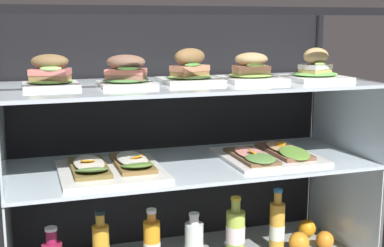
{
  "coord_description": "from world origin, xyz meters",
  "views": [
    {
      "loc": [
        -0.57,
        -1.75,
        0.92
      ],
      "look_at": [
        0.0,
        0.0,
        0.56
      ],
      "focal_mm": 49.6,
      "sensor_mm": 36.0,
      "label": 1
    }
  ],
  "objects_px": {
    "orange_fruit_beside_bottles": "(299,242)",
    "orange_fruit_near_left_post": "(325,240)",
    "orange_fruit_rolled_forward": "(307,228)",
    "juice_bottle_front_middle": "(193,245)",
    "plated_roll_sandwich_near_left_corner": "(251,71)",
    "juice_bottle_tucked_behind": "(152,247)",
    "plated_roll_sandwich_far_left": "(126,73)",
    "juice_bottle_front_second": "(277,227)",
    "plated_roll_sandwich_mid_right": "(189,70)",
    "plated_roll_sandwich_near_right_corner": "(50,74)",
    "plated_roll_sandwich_far_right": "(315,70)",
    "open_sandwich_tray_far_left": "(111,167)",
    "open_sandwich_tray_left_of_center": "(270,154)",
    "juice_bottle_front_right_end": "(235,233)"
  },
  "relations": [
    {
      "from": "orange_fruit_beside_bottles",
      "to": "orange_fruit_near_left_post",
      "type": "xyz_separation_m",
      "value": [
        0.11,
        -0.0,
        -0.0
      ]
    },
    {
      "from": "orange_fruit_rolled_forward",
      "to": "orange_fruit_beside_bottles",
      "type": "bearing_deg",
      "value": -131.03
    },
    {
      "from": "juice_bottle_front_middle",
      "to": "orange_fruit_beside_bottles",
      "type": "xyz_separation_m",
      "value": [
        0.43,
        -0.0,
        -0.04
      ]
    },
    {
      "from": "plated_roll_sandwich_near_left_corner",
      "to": "juice_bottle_tucked_behind",
      "type": "height_order",
      "value": "plated_roll_sandwich_near_left_corner"
    },
    {
      "from": "plated_roll_sandwich_far_left",
      "to": "juice_bottle_front_second",
      "type": "distance_m",
      "value": 0.85
    },
    {
      "from": "plated_roll_sandwich_mid_right",
      "to": "juice_bottle_tucked_behind",
      "type": "distance_m",
      "value": 0.64
    },
    {
      "from": "plated_roll_sandwich_near_right_corner",
      "to": "plated_roll_sandwich_near_left_corner",
      "type": "height_order",
      "value": "plated_roll_sandwich_near_right_corner"
    },
    {
      "from": "plated_roll_sandwich_far_right",
      "to": "open_sandwich_tray_far_left",
      "type": "distance_m",
      "value": 0.81
    },
    {
      "from": "juice_bottle_tucked_behind",
      "to": "plated_roll_sandwich_mid_right",
      "type": "bearing_deg",
      "value": 15.03
    },
    {
      "from": "open_sandwich_tray_left_of_center",
      "to": "orange_fruit_rolled_forward",
      "type": "relative_size",
      "value": 4.85
    },
    {
      "from": "plated_roll_sandwich_near_right_corner",
      "to": "orange_fruit_beside_bottles",
      "type": "relative_size",
      "value": 2.23
    },
    {
      "from": "plated_roll_sandwich_mid_right",
      "to": "juice_bottle_tucked_behind",
      "type": "xyz_separation_m",
      "value": [
        -0.15,
        -0.04,
        -0.62
      ]
    },
    {
      "from": "open_sandwich_tray_left_of_center",
      "to": "juice_bottle_front_middle",
      "type": "distance_m",
      "value": 0.43
    },
    {
      "from": "orange_fruit_beside_bottles",
      "to": "orange_fruit_near_left_post",
      "type": "bearing_deg",
      "value": -2.19
    },
    {
      "from": "plated_roll_sandwich_far_left",
      "to": "juice_bottle_front_middle",
      "type": "bearing_deg",
      "value": -2.64
    },
    {
      "from": "orange_fruit_beside_bottles",
      "to": "juice_bottle_front_second",
      "type": "bearing_deg",
      "value": 160.37
    },
    {
      "from": "plated_roll_sandwich_near_left_corner",
      "to": "open_sandwich_tray_far_left",
      "type": "distance_m",
      "value": 0.6
    },
    {
      "from": "plated_roll_sandwich_near_right_corner",
      "to": "juice_bottle_front_right_end",
      "type": "xyz_separation_m",
      "value": [
        0.64,
        -0.03,
        -0.62
      ]
    },
    {
      "from": "plated_roll_sandwich_near_left_corner",
      "to": "juice_bottle_front_middle",
      "type": "xyz_separation_m",
      "value": [
        -0.22,
        -0.02,
        -0.63
      ]
    },
    {
      "from": "juice_bottle_front_middle",
      "to": "juice_bottle_front_right_end",
      "type": "distance_m",
      "value": 0.17
    },
    {
      "from": "plated_roll_sandwich_mid_right",
      "to": "juice_bottle_front_second",
      "type": "relative_size",
      "value": 0.78
    },
    {
      "from": "plated_roll_sandwich_mid_right",
      "to": "open_sandwich_tray_left_of_center",
      "type": "distance_m",
      "value": 0.43
    },
    {
      "from": "plated_roll_sandwich_mid_right",
      "to": "open_sandwich_tray_far_left",
      "type": "distance_m",
      "value": 0.43
    },
    {
      "from": "plated_roll_sandwich_far_left",
      "to": "orange_fruit_rolled_forward",
      "type": "relative_size",
      "value": 2.46
    },
    {
      "from": "plated_roll_sandwich_far_right",
      "to": "orange_fruit_beside_bottles",
      "type": "relative_size",
      "value": 2.6
    },
    {
      "from": "plated_roll_sandwich_far_left",
      "to": "plated_roll_sandwich_mid_right",
      "type": "bearing_deg",
      "value": 9.44
    },
    {
      "from": "plated_roll_sandwich_far_left",
      "to": "plated_roll_sandwich_near_left_corner",
      "type": "height_order",
      "value": "plated_roll_sandwich_far_left"
    },
    {
      "from": "plated_roll_sandwich_far_left",
      "to": "juice_bottle_tucked_behind",
      "type": "height_order",
      "value": "plated_roll_sandwich_far_left"
    },
    {
      "from": "plated_roll_sandwich_mid_right",
      "to": "juice_bottle_front_right_end",
      "type": "relative_size",
      "value": 0.82
    },
    {
      "from": "plated_roll_sandwich_far_left",
      "to": "orange_fruit_beside_bottles",
      "type": "relative_size",
      "value": 2.26
    },
    {
      "from": "juice_bottle_front_right_end",
      "to": "juice_bottle_tucked_behind",
      "type": "bearing_deg",
      "value": -178.55
    },
    {
      "from": "open_sandwich_tray_far_left",
      "to": "juice_bottle_front_second",
      "type": "xyz_separation_m",
      "value": [
        0.64,
        0.04,
        -0.31
      ]
    },
    {
      "from": "plated_roll_sandwich_far_left",
      "to": "juice_bottle_front_second",
      "type": "xyz_separation_m",
      "value": [
        0.58,
        0.02,
        -0.62
      ]
    },
    {
      "from": "plated_roll_sandwich_near_right_corner",
      "to": "plated_roll_sandwich_far_right",
      "type": "bearing_deg",
      "value": -4.97
    },
    {
      "from": "plated_roll_sandwich_near_right_corner",
      "to": "orange_fruit_near_left_post",
      "type": "relative_size",
      "value": 2.52
    },
    {
      "from": "open_sandwich_tray_far_left",
      "to": "juice_bottle_front_middle",
      "type": "bearing_deg",
      "value": 2.56
    },
    {
      "from": "plated_roll_sandwich_mid_right",
      "to": "orange_fruit_beside_bottles",
      "type": "height_order",
      "value": "plated_roll_sandwich_mid_right"
    },
    {
      "from": "plated_roll_sandwich_mid_right",
      "to": "juice_bottle_front_middle",
      "type": "xyz_separation_m",
      "value": [
        0.0,
        -0.05,
        -0.64
      ]
    },
    {
      "from": "plated_roll_sandwich_mid_right",
      "to": "juice_bottle_tucked_behind",
      "type": "bearing_deg",
      "value": -164.97
    },
    {
      "from": "juice_bottle_front_second",
      "to": "orange_fruit_beside_bottles",
      "type": "relative_size",
      "value": 3.21
    },
    {
      "from": "orange_fruit_beside_bottles",
      "to": "juice_bottle_front_right_end",
      "type": "bearing_deg",
      "value": 176.01
    },
    {
      "from": "juice_bottle_front_middle",
      "to": "juice_bottle_front_right_end",
      "type": "height_order",
      "value": "juice_bottle_front_right_end"
    },
    {
      "from": "orange_fruit_beside_bottles",
      "to": "orange_fruit_rolled_forward",
      "type": "bearing_deg",
      "value": 48.97
    },
    {
      "from": "plated_roll_sandwich_far_left",
      "to": "juice_bottle_front_second",
      "type": "relative_size",
      "value": 0.7
    },
    {
      "from": "plated_roll_sandwich_far_right",
      "to": "juice_bottle_front_right_end",
      "type": "height_order",
      "value": "plated_roll_sandwich_far_right"
    },
    {
      "from": "juice_bottle_front_middle",
      "to": "juice_bottle_tucked_behind",
      "type": "bearing_deg",
      "value": 176.96
    },
    {
      "from": "orange_fruit_rolled_forward",
      "to": "plated_roll_sandwich_far_left",
      "type": "bearing_deg",
      "value": -171.95
    },
    {
      "from": "plated_roll_sandwich_near_right_corner",
      "to": "juice_bottle_tucked_behind",
      "type": "bearing_deg",
      "value": -7.37
    },
    {
      "from": "juice_bottle_tucked_behind",
      "to": "juice_bottle_front_right_end",
      "type": "height_order",
      "value": "juice_bottle_front_right_end"
    },
    {
      "from": "plated_roll_sandwich_far_right",
      "to": "open_sandwich_tray_left_of_center",
      "type": "relative_size",
      "value": 0.58
    }
  ]
}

